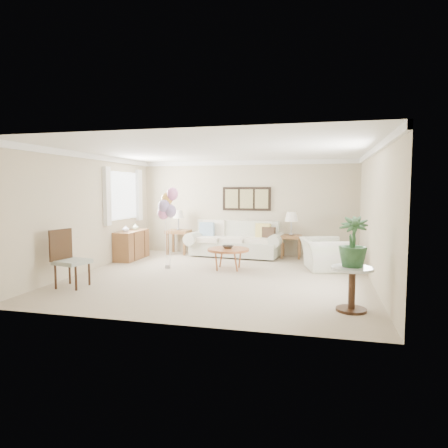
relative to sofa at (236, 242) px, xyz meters
name	(u,v)px	position (x,y,z in m)	size (l,w,h in m)	color
ground_plane	(220,277)	(0.22, -2.60, -0.37)	(6.00, 6.00, 0.00)	tan
room_shell	(216,198)	(0.11, -2.50, 1.25)	(6.04, 6.04, 2.60)	#C4B290
wall_art_triptych	(247,199)	(0.22, 0.37, 1.18)	(1.35, 0.06, 0.65)	black
sofa	(236,242)	(0.00, 0.00, 0.00)	(2.67, 1.19, 0.95)	beige
end_table_left	(179,234)	(-1.65, 0.01, 0.19)	(0.62, 0.56, 0.67)	brown
end_table_right	(291,239)	(1.48, 0.08, 0.13)	(0.55, 0.50, 0.60)	brown
lamp_left	(178,215)	(-1.65, 0.01, 0.72)	(0.32, 0.32, 0.56)	gray
lamp_right	(291,218)	(1.48, 0.08, 0.70)	(0.35, 0.35, 0.62)	gray
coffee_table	(228,250)	(0.22, -1.81, 0.07)	(0.94, 0.94, 0.48)	#AB5C2B
decor_bowl	(228,247)	(0.20, -1.78, 0.14)	(0.27, 0.27, 0.07)	#2C261F
armchair	(324,254)	(2.32, -1.29, -0.02)	(1.08, 0.94, 0.70)	beige
side_table	(352,278)	(2.71, -4.39, 0.13)	(0.62, 0.62, 0.67)	silver
potted_plant	(353,242)	(2.71, -4.37, 0.67)	(0.42, 0.42, 0.75)	#224624
accent_chair	(68,257)	(-2.30, -4.10, 0.19)	(0.63, 0.63, 1.08)	#929B8F
credenza	(132,245)	(-2.54, -1.10, 0.00)	(0.46, 1.20, 0.74)	brown
vase_white	(126,229)	(-2.52, -1.43, 0.45)	(0.17, 0.17, 0.18)	silver
vase_sage	(135,227)	(-2.52, -0.90, 0.45)	(0.17, 0.17, 0.18)	beige
balloon_cluster	(167,205)	(-1.15, -2.03, 1.08)	(0.45, 0.43, 1.86)	gray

